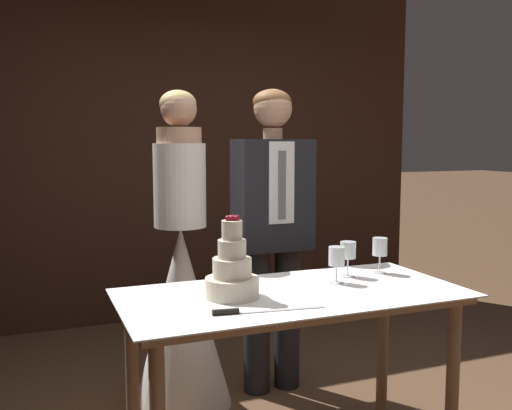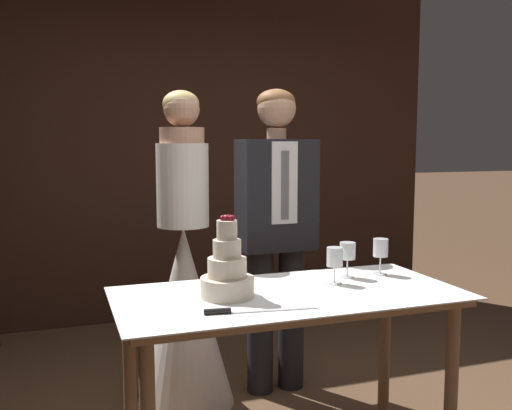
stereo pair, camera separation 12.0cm
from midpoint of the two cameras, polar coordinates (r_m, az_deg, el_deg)
wall_back at (r=4.74m, az=-9.07°, el=5.94°), size 4.42×0.12×2.84m
cake_table at (r=2.47m, az=2.28°, el=-11.06°), size 1.46×0.70×0.82m
tiered_cake at (r=2.34m, az=-3.88°, el=-6.75°), size 0.22×0.22×0.34m
cake_knife at (r=2.15m, az=-2.48°, el=-10.55°), size 0.43×0.08×0.02m
wine_glass_near at (r=2.58m, az=6.75°, el=-5.23°), size 0.07×0.07×0.17m
wine_glass_middle at (r=2.81m, az=11.09°, el=-4.32°), size 0.07×0.07×0.17m
wine_glass_far at (r=2.71m, az=7.94°, el=-4.69°), size 0.07×0.07×0.17m
bride at (r=3.18m, az=-8.55°, el=-8.78°), size 0.54×0.54×1.72m
groom at (r=3.26m, az=0.61°, el=-1.67°), size 0.43×0.25×1.75m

